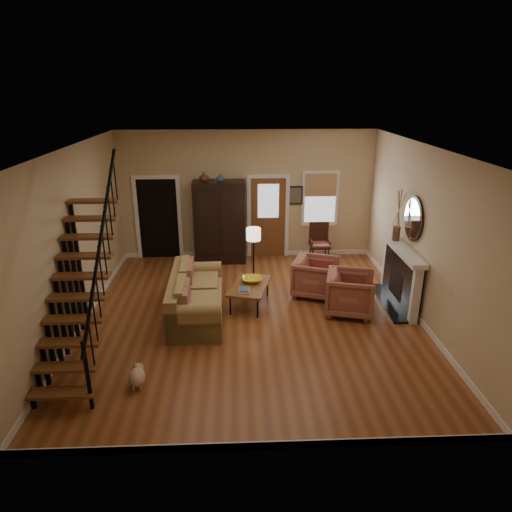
{
  "coord_description": "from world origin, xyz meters",
  "views": [
    {
      "loc": [
        -0.27,
        -8.02,
        4.33
      ],
      "look_at": [
        0.1,
        0.4,
        1.15
      ],
      "focal_mm": 32.0,
      "sensor_mm": 36.0,
      "label": 1
    }
  ],
  "objects_px": {
    "floor_lamp": "(254,258)",
    "side_chair": "(320,243)",
    "coffee_table": "(250,295)",
    "armchair_left": "(350,293)",
    "sofa": "(196,296)",
    "armoire": "(220,222)",
    "armchair_right": "(316,277)"
  },
  "relations": [
    {
      "from": "coffee_table",
      "to": "side_chair",
      "type": "xyz_separation_m",
      "value": [
        1.87,
        2.39,
        0.28
      ]
    },
    {
      "from": "armchair_right",
      "to": "floor_lamp",
      "type": "distance_m",
      "value": 1.43
    },
    {
      "from": "sofa",
      "to": "armoire",
      "type": "bearing_deg",
      "value": 81.28
    },
    {
      "from": "armchair_left",
      "to": "floor_lamp",
      "type": "distance_m",
      "value": 2.32
    },
    {
      "from": "coffee_table",
      "to": "floor_lamp",
      "type": "bearing_deg",
      "value": 82.69
    },
    {
      "from": "coffee_table",
      "to": "armchair_left",
      "type": "distance_m",
      "value": 2.05
    },
    {
      "from": "sofa",
      "to": "side_chair",
      "type": "distance_m",
      "value": 4.07
    },
    {
      "from": "armoire",
      "to": "coffee_table",
      "type": "distance_m",
      "value": 2.8
    },
    {
      "from": "sofa",
      "to": "side_chair",
      "type": "height_order",
      "value": "side_chair"
    },
    {
      "from": "floor_lamp",
      "to": "side_chair",
      "type": "bearing_deg",
      "value": 40.25
    },
    {
      "from": "armchair_left",
      "to": "floor_lamp",
      "type": "xyz_separation_m",
      "value": [
        -1.88,
        1.33,
        0.27
      ]
    },
    {
      "from": "armoire",
      "to": "armchair_right",
      "type": "xyz_separation_m",
      "value": [
        2.12,
        -2.15,
        -0.63
      ]
    },
    {
      "from": "armoire",
      "to": "side_chair",
      "type": "relative_size",
      "value": 2.06
    },
    {
      "from": "coffee_table",
      "to": "armchair_right",
      "type": "distance_m",
      "value": 1.52
    },
    {
      "from": "floor_lamp",
      "to": "side_chair",
      "type": "distance_m",
      "value": 2.31
    },
    {
      "from": "armoire",
      "to": "armchair_right",
      "type": "bearing_deg",
      "value": -45.44
    },
    {
      "from": "armchair_right",
      "to": "side_chair",
      "type": "xyz_separation_m",
      "value": [
        0.43,
        1.95,
        0.09
      ]
    },
    {
      "from": "armoire",
      "to": "armchair_left",
      "type": "distance_m",
      "value": 4.08
    },
    {
      "from": "coffee_table",
      "to": "armchair_right",
      "type": "bearing_deg",
      "value": 16.88
    },
    {
      "from": "coffee_table",
      "to": "floor_lamp",
      "type": "xyz_separation_m",
      "value": [
        0.12,
        0.9,
        0.47
      ]
    },
    {
      "from": "coffee_table",
      "to": "side_chair",
      "type": "bearing_deg",
      "value": 51.9
    },
    {
      "from": "armoire",
      "to": "floor_lamp",
      "type": "relative_size",
      "value": 1.5
    },
    {
      "from": "sofa",
      "to": "coffee_table",
      "type": "bearing_deg",
      "value": 20.51
    },
    {
      "from": "armoire",
      "to": "sofa",
      "type": "xyz_separation_m",
      "value": [
        -0.39,
        -3.02,
        -0.63
      ]
    },
    {
      "from": "side_chair",
      "to": "armchair_right",
      "type": "bearing_deg",
      "value": -102.44
    },
    {
      "from": "armoire",
      "to": "armchair_right",
      "type": "height_order",
      "value": "armoire"
    },
    {
      "from": "armchair_left",
      "to": "floor_lamp",
      "type": "height_order",
      "value": "floor_lamp"
    },
    {
      "from": "armchair_right",
      "to": "floor_lamp",
      "type": "xyz_separation_m",
      "value": [
        -1.33,
        0.46,
        0.28
      ]
    },
    {
      "from": "armoire",
      "to": "side_chair",
      "type": "bearing_deg",
      "value": -4.48
    },
    {
      "from": "coffee_table",
      "to": "side_chair",
      "type": "relative_size",
      "value": 1.17
    },
    {
      "from": "sofa",
      "to": "armchair_right",
      "type": "bearing_deg",
      "value": 17.63
    },
    {
      "from": "coffee_table",
      "to": "floor_lamp",
      "type": "distance_m",
      "value": 1.02
    }
  ]
}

